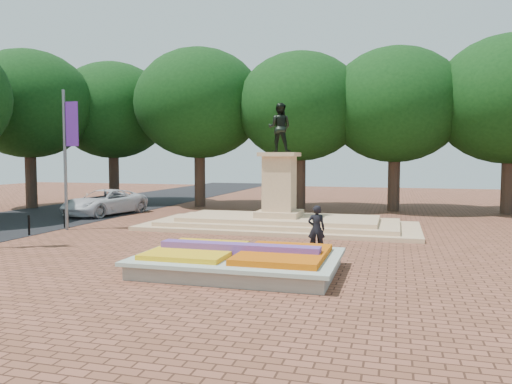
{
  "coord_description": "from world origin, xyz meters",
  "views": [
    {
      "loc": [
        5.77,
        -16.96,
        3.66
      ],
      "look_at": [
        0.13,
        3.08,
        2.2
      ],
      "focal_mm": 35.0,
      "sensor_mm": 36.0,
      "label": 1
    }
  ],
  "objects_px": {
    "pedestrian": "(316,229)",
    "monument": "(279,211)",
    "van": "(105,202)",
    "flower_bed": "(240,260)"
  },
  "relations": [
    {
      "from": "monument",
      "to": "van",
      "type": "relative_size",
      "value": 2.42
    },
    {
      "from": "pedestrian",
      "to": "monument",
      "type": "bearing_deg",
      "value": -77.6
    },
    {
      "from": "van",
      "to": "pedestrian",
      "type": "relative_size",
      "value": 3.17
    },
    {
      "from": "flower_bed",
      "to": "pedestrian",
      "type": "distance_m",
      "value": 4.38
    },
    {
      "from": "flower_bed",
      "to": "pedestrian",
      "type": "relative_size",
      "value": 3.45
    },
    {
      "from": "monument",
      "to": "pedestrian",
      "type": "relative_size",
      "value": 7.67
    },
    {
      "from": "monument",
      "to": "flower_bed",
      "type": "bearing_deg",
      "value": -84.13
    },
    {
      "from": "flower_bed",
      "to": "van",
      "type": "xyz_separation_m",
      "value": [
        -13.03,
        12.72,
        0.43
      ]
    },
    {
      "from": "monument",
      "to": "van",
      "type": "distance_m",
      "value": 12.3
    },
    {
      "from": "van",
      "to": "pedestrian",
      "type": "bearing_deg",
      "value": -18.86
    }
  ]
}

